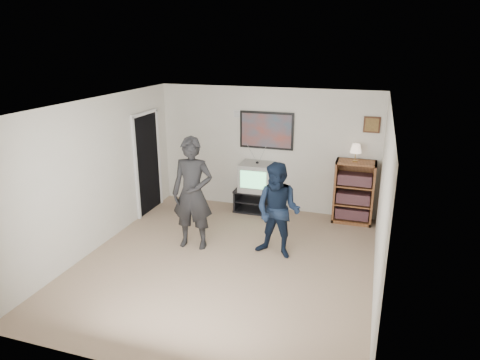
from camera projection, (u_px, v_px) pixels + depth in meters
The scene contains 13 objects.
room_shell at pixel (232, 181), 6.73m from camera, with size 4.51×5.00×2.51m.
media_stand at pixel (258, 201), 8.78m from camera, with size 0.92×0.51×0.46m.
crt_television at pixel (257, 177), 8.62m from camera, with size 0.67×0.56×0.56m, color gray, non-canonical shape.
bookshelf at pixel (354, 192), 8.16m from camera, with size 0.74×0.42×1.21m, color #5C301B, non-canonical shape.
table_lamp at pixel (356, 153), 7.90m from camera, with size 0.21×0.21×0.33m, color #FFDFC1, non-canonical shape.
person_tall at pixel (193, 194), 7.06m from camera, with size 0.69×0.46×1.90m, color black.
person_short at pixel (278, 211), 6.79m from camera, with size 0.76×0.59×1.57m, color black.
controller_left at pixel (197, 175), 7.16m from camera, with size 0.04×0.13×0.04m, color white.
controller_right at pixel (284, 192), 6.92m from camera, with size 0.04×0.13×0.04m, color white.
poster at pixel (266, 130), 8.53m from camera, with size 1.10×0.03×0.75m, color black.
air_vent at pixel (240, 114), 8.60m from camera, with size 0.28×0.02×0.14m, color white.
small_picture at pixel (372, 125), 7.88m from camera, with size 0.30×0.03×0.30m, color #412814.
doorway at pixel (147, 164), 8.59m from camera, with size 0.03×0.85×2.00m, color black.
Camera 1 is at (2.06, -5.70, 3.36)m, focal length 32.00 mm.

